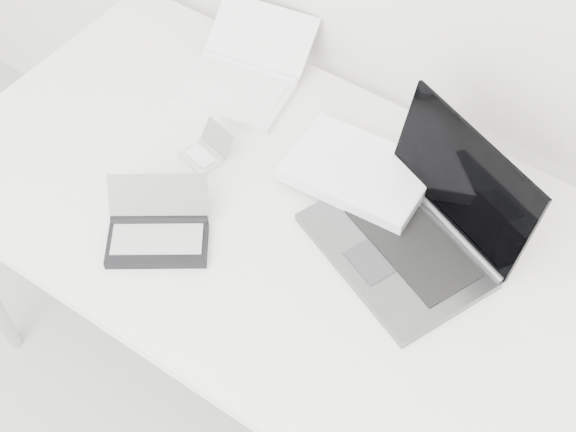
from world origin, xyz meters
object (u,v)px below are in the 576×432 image
Objects in this scene: desk at (311,242)px; palmtop_charcoal at (158,231)px; netbook_open_white at (243,76)px; laptop_large at (391,204)px.

palmtop_charcoal reaches higher than desk.
netbook_open_white reaches higher than palmtop_charcoal.
palmtop_charcoal is (-0.24, -0.19, 0.07)m from desk.
netbook_open_white is at bearing 70.64° from palmtop_charcoal.
palmtop_charcoal is (0.13, -0.45, -0.00)m from netbook_open_white.
desk is 0.45m from netbook_open_white.
laptop_large reaches higher than desk.
laptop_large is 1.58× the size of netbook_open_white.
desk is 3.01× the size of laptop_large.
desk is 0.31m from palmtop_charcoal.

